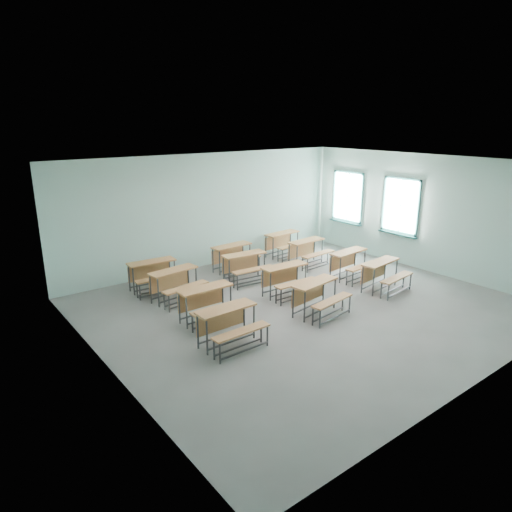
{
  "coord_description": "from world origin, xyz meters",
  "views": [
    {
      "loc": [
        -6.72,
        -6.94,
        4.09
      ],
      "look_at": [
        -0.47,
        1.2,
        1.0
      ],
      "focal_mm": 32.0,
      "sensor_mm": 36.0,
      "label": 1
    }
  ],
  "objects_px": {
    "desk_unit_r3c1": "(234,254)",
    "desk_unit_r2c0": "(176,281)",
    "desk_unit_r3c2": "(284,241)",
    "desk_unit_r0c2": "(384,271)",
    "desk_unit_r0c1": "(319,293)",
    "desk_unit_r3c0": "(154,271)",
    "desk_unit_r2c2": "(309,249)",
    "desk_unit_r0c0": "(230,321)",
    "desk_unit_r1c0": "(208,299)",
    "desk_unit_r2c1": "(246,263)",
    "desk_unit_r1c2": "(351,260)",
    "desk_unit_r1c1": "(287,276)"
  },
  "relations": [
    {
      "from": "desk_unit_r3c1",
      "to": "desk_unit_r2c0",
      "type": "bearing_deg",
      "value": -160.68
    },
    {
      "from": "desk_unit_r3c2",
      "to": "desk_unit_r3c1",
      "type": "bearing_deg",
      "value": -177.98
    },
    {
      "from": "desk_unit_r0c2",
      "to": "desk_unit_r3c1",
      "type": "distance_m",
      "value": 4.05
    },
    {
      "from": "desk_unit_r0c1",
      "to": "desk_unit_r3c0",
      "type": "distance_m",
      "value": 4.14
    },
    {
      "from": "desk_unit_r2c2",
      "to": "desk_unit_r3c1",
      "type": "bearing_deg",
      "value": 152.55
    },
    {
      "from": "desk_unit_r2c0",
      "to": "desk_unit_r3c0",
      "type": "relative_size",
      "value": 1.03
    },
    {
      "from": "desk_unit_r0c0",
      "to": "desk_unit_r2c2",
      "type": "relative_size",
      "value": 0.97
    },
    {
      "from": "desk_unit_r1c0",
      "to": "desk_unit_r3c1",
      "type": "distance_m",
      "value": 3.35
    },
    {
      "from": "desk_unit_r2c0",
      "to": "desk_unit_r2c1",
      "type": "distance_m",
      "value": 2.07
    },
    {
      "from": "desk_unit_r3c1",
      "to": "desk_unit_r3c2",
      "type": "distance_m",
      "value": 2.07
    },
    {
      "from": "desk_unit_r1c0",
      "to": "desk_unit_r2c0",
      "type": "relative_size",
      "value": 0.93
    },
    {
      "from": "desk_unit_r0c0",
      "to": "desk_unit_r2c1",
      "type": "relative_size",
      "value": 0.96
    },
    {
      "from": "desk_unit_r0c0",
      "to": "desk_unit_r3c2",
      "type": "relative_size",
      "value": 0.97
    },
    {
      "from": "desk_unit_r0c0",
      "to": "desk_unit_r1c0",
      "type": "distance_m",
      "value": 1.18
    },
    {
      "from": "desk_unit_r2c2",
      "to": "desk_unit_r3c1",
      "type": "relative_size",
      "value": 1.0
    },
    {
      "from": "desk_unit_r0c2",
      "to": "desk_unit_r1c0",
      "type": "distance_m",
      "value": 4.53
    },
    {
      "from": "desk_unit_r1c0",
      "to": "desk_unit_r3c1",
      "type": "height_order",
      "value": "same"
    },
    {
      "from": "desk_unit_r1c2",
      "to": "desk_unit_r3c1",
      "type": "bearing_deg",
      "value": 126.95
    },
    {
      "from": "desk_unit_r2c1",
      "to": "desk_unit_r3c0",
      "type": "xyz_separation_m",
      "value": [
        -2.2,
        0.86,
        0.0
      ]
    },
    {
      "from": "desk_unit_r3c0",
      "to": "desk_unit_r3c1",
      "type": "relative_size",
      "value": 1.0
    },
    {
      "from": "desk_unit_r3c1",
      "to": "desk_unit_r1c2",
      "type": "bearing_deg",
      "value": -51.67
    },
    {
      "from": "desk_unit_r0c1",
      "to": "desk_unit_r2c2",
      "type": "distance_m",
      "value": 3.5
    },
    {
      "from": "desk_unit_r0c1",
      "to": "desk_unit_r1c0",
      "type": "bearing_deg",
      "value": 143.34
    },
    {
      "from": "desk_unit_r2c1",
      "to": "desk_unit_r3c2",
      "type": "relative_size",
      "value": 1.0
    },
    {
      "from": "desk_unit_r0c0",
      "to": "desk_unit_r3c1",
      "type": "bearing_deg",
      "value": 52.97
    },
    {
      "from": "desk_unit_r0c2",
      "to": "desk_unit_r1c1",
      "type": "relative_size",
      "value": 1.05
    },
    {
      "from": "desk_unit_r0c2",
      "to": "desk_unit_r2c0",
      "type": "bearing_deg",
      "value": 142.87
    },
    {
      "from": "desk_unit_r0c0",
      "to": "desk_unit_r3c0",
      "type": "xyz_separation_m",
      "value": [
        0.15,
        3.53,
        0.0
      ]
    },
    {
      "from": "desk_unit_r1c2",
      "to": "desk_unit_r0c2",
      "type": "bearing_deg",
      "value": -98.15
    },
    {
      "from": "desk_unit_r1c2",
      "to": "desk_unit_r3c2",
      "type": "distance_m",
      "value": 2.62
    },
    {
      "from": "desk_unit_r1c0",
      "to": "desk_unit_r2c1",
      "type": "relative_size",
      "value": 0.95
    },
    {
      "from": "desk_unit_r3c0",
      "to": "desk_unit_r1c0",
      "type": "bearing_deg",
      "value": -83.74
    },
    {
      "from": "desk_unit_r2c0",
      "to": "desk_unit_r0c0",
      "type": "bearing_deg",
      "value": -103.58
    },
    {
      "from": "desk_unit_r0c2",
      "to": "desk_unit_r3c2",
      "type": "height_order",
      "value": "same"
    },
    {
      "from": "desk_unit_r2c2",
      "to": "desk_unit_r3c2",
      "type": "relative_size",
      "value": 0.99
    },
    {
      "from": "desk_unit_r0c0",
      "to": "desk_unit_r0c2",
      "type": "relative_size",
      "value": 0.94
    },
    {
      "from": "desk_unit_r2c0",
      "to": "desk_unit_r3c2",
      "type": "relative_size",
      "value": 1.03
    },
    {
      "from": "desk_unit_r2c0",
      "to": "desk_unit_r3c1",
      "type": "distance_m",
      "value": 2.5
    },
    {
      "from": "desk_unit_r1c2",
      "to": "desk_unit_r2c1",
      "type": "distance_m",
      "value": 2.8
    },
    {
      "from": "desk_unit_r1c0",
      "to": "desk_unit_r3c0",
      "type": "xyz_separation_m",
      "value": [
        -0.1,
        2.37,
        0.0
      ]
    },
    {
      "from": "desk_unit_r1c0",
      "to": "desk_unit_r3c0",
      "type": "height_order",
      "value": "same"
    },
    {
      "from": "desk_unit_r1c1",
      "to": "desk_unit_r3c0",
      "type": "xyz_separation_m",
      "value": [
        -2.39,
        2.26,
        0.0
      ]
    },
    {
      "from": "desk_unit_r0c1",
      "to": "desk_unit_r3c2",
      "type": "relative_size",
      "value": 1.03
    },
    {
      "from": "desk_unit_r1c0",
      "to": "desk_unit_r3c2",
      "type": "height_order",
      "value": "same"
    },
    {
      "from": "desk_unit_r2c1",
      "to": "desk_unit_r3c2",
      "type": "height_order",
      "value": "same"
    },
    {
      "from": "desk_unit_r3c0",
      "to": "desk_unit_r3c1",
      "type": "xyz_separation_m",
      "value": [
        2.44,
        0.03,
        0.0
      ]
    },
    {
      "from": "desk_unit_r2c1",
      "to": "desk_unit_r3c1",
      "type": "relative_size",
      "value": 1.01
    },
    {
      "from": "desk_unit_r3c1",
      "to": "desk_unit_r0c2",
      "type": "bearing_deg",
      "value": -62.74
    },
    {
      "from": "desk_unit_r1c1",
      "to": "desk_unit_r0c0",
      "type": "bearing_deg",
      "value": -150.87
    },
    {
      "from": "desk_unit_r2c1",
      "to": "desk_unit_r3c1",
      "type": "distance_m",
      "value": 0.92
    }
  ]
}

